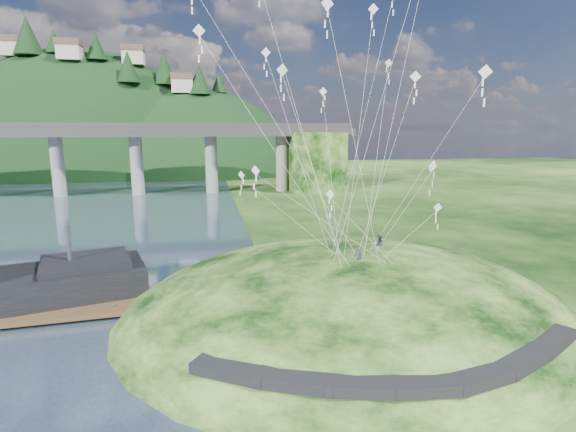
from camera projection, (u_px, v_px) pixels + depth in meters
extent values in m
plane|color=black|center=(247.00, 334.00, 31.06)|extent=(320.00, 320.00, 0.00)
ellipsoid|color=black|center=(348.00, 332.00, 34.72)|extent=(36.00, 32.00, 13.00)
cube|color=black|center=(232.00, 369.00, 22.69)|extent=(4.32, 3.62, 0.71)
cube|color=black|center=(296.00, 379.00, 21.62)|extent=(4.10, 2.97, 0.61)
cube|color=black|center=(363.00, 385.00, 21.20)|extent=(3.85, 2.37, 0.62)
cube|color=black|center=(426.00, 384.00, 21.31)|extent=(3.62, 1.83, 0.66)
cube|color=black|center=(481.00, 376.00, 22.04)|extent=(3.82, 2.27, 0.68)
cube|color=black|center=(522.00, 359.00, 23.47)|extent=(4.11, 2.97, 0.71)
cube|color=black|center=(550.00, 340.00, 25.50)|extent=(4.26, 3.43, 0.66)
cylinder|color=gray|center=(58.00, 165.00, 91.58)|extent=(2.60, 2.60, 13.00)
cylinder|color=gray|center=(137.00, 164.00, 94.36)|extent=(2.60, 2.60, 13.00)
cylinder|color=gray|center=(211.00, 163.00, 97.14)|extent=(2.60, 2.60, 13.00)
cylinder|color=gray|center=(282.00, 162.00, 99.92)|extent=(2.60, 2.60, 13.00)
cube|color=black|center=(315.00, 161.00, 101.27)|extent=(12.00, 11.00, 13.00)
ellipsoid|color=black|center=(89.00, 190.00, 146.58)|extent=(96.00, 68.00, 88.00)
ellipsoid|color=black|center=(198.00, 203.00, 145.92)|extent=(76.00, 56.00, 72.00)
cone|color=black|center=(27.00, 36.00, 125.09)|extent=(8.01, 8.01, 10.54)
cone|color=black|center=(54.00, 41.00, 126.06)|extent=(4.97, 4.97, 6.54)
cone|color=black|center=(96.00, 46.00, 126.40)|extent=(5.83, 5.83, 7.67)
cone|color=black|center=(128.00, 67.00, 124.40)|extent=(6.47, 6.47, 8.51)
cone|color=black|center=(164.00, 68.00, 132.59)|extent=(7.13, 7.13, 9.38)
cone|color=black|center=(199.00, 79.00, 130.28)|extent=(6.56, 6.56, 8.63)
cone|color=black|center=(219.00, 82.00, 136.77)|extent=(4.88, 4.88, 6.42)
cube|color=beige|center=(13.00, 49.00, 128.05)|extent=(6.00, 5.00, 4.00)
cube|color=brown|center=(12.00, 39.00, 127.52)|extent=(6.40, 5.40, 1.60)
cube|color=beige|center=(70.00, 53.00, 123.71)|extent=(6.00, 5.00, 4.00)
cube|color=brown|center=(69.00, 42.00, 123.19)|extent=(6.40, 5.40, 1.60)
cube|color=beige|center=(133.00, 58.00, 132.39)|extent=(6.00, 5.00, 4.00)
cube|color=brown|center=(133.00, 48.00, 131.86)|extent=(6.40, 5.40, 1.60)
cube|color=beige|center=(182.00, 86.00, 130.72)|extent=(6.00, 5.00, 4.00)
cube|color=brown|center=(182.00, 76.00, 130.20)|extent=(6.40, 5.40, 1.60)
cube|color=black|center=(85.00, 262.00, 36.65)|extent=(7.85, 7.08, 0.66)
cylinder|color=#2D2B2B|center=(69.00, 247.00, 35.90)|extent=(0.27, 0.27, 3.32)
cube|color=#3E2A19|center=(114.00, 308.00, 34.12)|extent=(16.14, 3.90, 0.40)
cylinder|color=#3E2A19|center=(14.00, 322.00, 32.37)|extent=(0.34, 0.34, 1.14)
cylinder|color=#3E2A19|center=(66.00, 317.00, 33.27)|extent=(0.34, 0.34, 1.14)
cylinder|color=#3E2A19|center=(115.00, 312.00, 34.17)|extent=(0.34, 0.34, 1.14)
cylinder|color=#3E2A19|center=(161.00, 307.00, 35.07)|extent=(0.34, 0.34, 1.14)
cylinder|color=#3E2A19|center=(206.00, 303.00, 35.98)|extent=(0.34, 0.34, 1.14)
imported|color=#22242E|center=(358.00, 248.00, 31.33)|extent=(0.59, 0.39, 1.59)
imported|color=#22242E|center=(379.00, 234.00, 35.19)|extent=(0.87, 0.68, 1.76)
cube|color=white|center=(327.00, 4.00, 27.85)|extent=(0.84, 0.22, 0.83)
cube|color=white|center=(327.00, 14.00, 27.96)|extent=(0.11, 0.06, 0.49)
cube|color=white|center=(327.00, 24.00, 28.08)|extent=(0.11, 0.06, 0.49)
cube|color=white|center=(327.00, 34.00, 28.20)|extent=(0.11, 0.06, 0.49)
cube|color=white|center=(394.00, 5.00, 36.20)|extent=(0.10, 0.03, 0.45)
cube|color=white|center=(393.00, 12.00, 36.30)|extent=(0.10, 0.03, 0.45)
cube|color=white|center=(438.00, 207.00, 33.23)|extent=(0.71, 0.24, 0.69)
cube|color=white|center=(437.00, 214.00, 33.33)|extent=(0.09, 0.04, 0.41)
cube|color=white|center=(437.00, 221.00, 33.43)|extent=(0.09, 0.04, 0.41)
cube|color=white|center=(437.00, 227.00, 33.53)|extent=(0.09, 0.04, 0.41)
cube|color=white|center=(432.00, 166.00, 29.54)|extent=(0.77, 0.36, 0.80)
cube|color=white|center=(432.00, 175.00, 29.66)|extent=(0.09, 0.08, 0.47)
cube|color=white|center=(431.00, 184.00, 29.77)|extent=(0.09, 0.08, 0.47)
cube|color=white|center=(431.00, 192.00, 29.88)|extent=(0.09, 0.08, 0.47)
cube|color=white|center=(373.00, 9.00, 34.12)|extent=(0.76, 0.30, 0.79)
cube|color=white|center=(373.00, 17.00, 34.23)|extent=(0.10, 0.03, 0.46)
cube|color=white|center=(373.00, 25.00, 34.34)|extent=(0.10, 0.03, 0.46)
cube|color=white|center=(372.00, 32.00, 34.44)|extent=(0.10, 0.03, 0.46)
cube|color=white|center=(485.00, 72.00, 27.16)|extent=(0.83, 0.29, 0.85)
cube|color=white|center=(485.00, 82.00, 27.28)|extent=(0.11, 0.04, 0.49)
cube|color=white|center=(484.00, 92.00, 27.40)|extent=(0.11, 0.04, 0.49)
cube|color=white|center=(483.00, 103.00, 27.51)|extent=(0.11, 0.04, 0.49)
cube|color=white|center=(282.00, 70.00, 30.92)|extent=(0.83, 0.27, 0.84)
cube|color=white|center=(282.00, 79.00, 31.04)|extent=(0.11, 0.07, 0.49)
cube|color=white|center=(282.00, 88.00, 31.16)|extent=(0.11, 0.07, 0.49)
cube|color=white|center=(282.00, 97.00, 31.27)|extent=(0.11, 0.07, 0.49)
cube|color=white|center=(241.00, 175.00, 39.97)|extent=(0.52, 0.62, 0.76)
cube|color=white|center=(242.00, 181.00, 40.08)|extent=(0.09, 0.07, 0.45)
cube|color=white|center=(242.00, 187.00, 40.18)|extent=(0.09, 0.07, 0.45)
cube|color=white|center=(242.00, 193.00, 40.29)|extent=(0.09, 0.07, 0.45)
cube|color=white|center=(199.00, 31.00, 26.91)|extent=(0.75, 0.23, 0.75)
cube|color=white|center=(199.00, 40.00, 27.01)|extent=(0.10, 0.02, 0.44)
cube|color=white|center=(200.00, 50.00, 27.12)|extent=(0.10, 0.02, 0.44)
cube|color=white|center=(200.00, 59.00, 27.22)|extent=(0.10, 0.02, 0.44)
cube|color=white|center=(256.00, 171.00, 35.53)|extent=(0.61, 0.70, 0.86)
cube|color=white|center=(256.00, 179.00, 35.65)|extent=(0.11, 0.08, 0.51)
cube|color=white|center=(256.00, 186.00, 35.77)|extent=(0.11, 0.08, 0.51)
cube|color=white|center=(256.00, 194.00, 35.90)|extent=(0.11, 0.08, 0.51)
cube|color=white|center=(194.00, 2.00, 25.70)|extent=(0.09, 0.02, 0.40)
cube|color=white|center=(194.00, 11.00, 25.80)|extent=(0.09, 0.02, 0.40)
cube|color=white|center=(415.00, 77.00, 31.10)|extent=(0.65, 0.48, 0.75)
cube|color=white|center=(415.00, 85.00, 31.20)|extent=(0.10, 0.05, 0.45)
cube|color=white|center=(415.00, 93.00, 31.31)|extent=(0.10, 0.05, 0.45)
cube|color=white|center=(414.00, 101.00, 31.41)|extent=(0.10, 0.05, 0.45)
cube|color=white|center=(323.00, 92.00, 36.49)|extent=(0.70, 0.16, 0.70)
cube|color=white|center=(323.00, 98.00, 36.59)|extent=(0.09, 0.05, 0.41)
cube|color=white|center=(323.00, 104.00, 36.69)|extent=(0.09, 0.05, 0.41)
cube|color=white|center=(323.00, 110.00, 36.78)|extent=(0.09, 0.05, 0.41)
cube|color=white|center=(389.00, 63.00, 36.73)|extent=(0.70, 0.24, 0.68)
cube|color=white|center=(388.00, 69.00, 36.83)|extent=(0.09, 0.05, 0.41)
cube|color=white|center=(388.00, 76.00, 36.93)|extent=(0.09, 0.05, 0.41)
cube|color=white|center=(388.00, 82.00, 37.02)|extent=(0.09, 0.05, 0.41)
cube|color=white|center=(330.00, 195.00, 34.64)|extent=(0.50, 0.62, 0.75)
cube|color=white|center=(330.00, 201.00, 34.75)|extent=(0.09, 0.08, 0.44)
cube|color=white|center=(330.00, 208.00, 34.85)|extent=(0.09, 0.08, 0.44)
cube|color=white|center=(330.00, 215.00, 34.95)|extent=(0.09, 0.08, 0.44)
cube|color=white|center=(260.00, 5.00, 29.88)|extent=(0.09, 0.03, 0.40)
cube|color=white|center=(266.00, 52.00, 33.05)|extent=(0.71, 0.16, 0.70)
cube|color=white|center=(266.00, 60.00, 33.15)|extent=(0.09, 0.02, 0.41)
cube|color=white|center=(266.00, 67.00, 33.24)|extent=(0.09, 0.02, 0.41)
cube|color=white|center=(266.00, 74.00, 33.34)|extent=(0.09, 0.02, 0.41)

